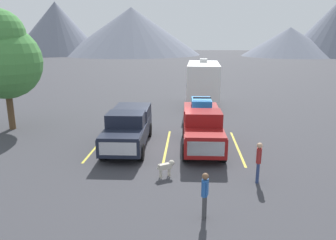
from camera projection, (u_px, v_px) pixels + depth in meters
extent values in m
plane|color=#38383D|center=(166.00, 147.00, 17.32)|extent=(240.00, 240.00, 0.00)
cube|color=black|center=(128.00, 132.00, 17.20)|extent=(2.12, 5.65, 0.88)
cube|color=black|center=(121.00, 135.00, 15.13)|extent=(1.96, 1.61, 0.08)
cube|color=black|center=(126.00, 120.00, 16.51)|extent=(1.92, 1.50, 0.74)
cube|color=slate|center=(124.00, 122.00, 15.93)|extent=(1.77, 0.25, 0.55)
cube|color=black|center=(132.00, 112.00, 18.48)|extent=(2.02, 2.62, 0.60)
cube|color=silver|center=(118.00, 149.00, 14.51)|extent=(1.71, 0.09, 0.61)
cylinder|color=black|center=(141.00, 152.00, 15.43)|extent=(0.30, 0.81, 0.81)
cylinder|color=black|center=(103.00, 152.00, 15.51)|extent=(0.30, 0.81, 0.81)
cylinder|color=black|center=(149.00, 130.00, 19.12)|extent=(0.30, 0.81, 0.81)
cylinder|color=black|center=(118.00, 129.00, 19.20)|extent=(0.30, 0.81, 0.81)
cube|color=maroon|center=(202.00, 132.00, 17.01)|extent=(2.07, 5.59, 0.96)
cube|color=maroon|center=(205.00, 134.00, 14.95)|extent=(1.91, 1.59, 0.08)
cube|color=maroon|center=(203.00, 118.00, 16.31)|extent=(1.87, 1.48, 0.76)
cube|color=slate|center=(204.00, 121.00, 15.74)|extent=(1.73, 0.25, 0.56)
cube|color=maroon|center=(201.00, 111.00, 18.26)|extent=(1.97, 2.59, 0.55)
cube|color=silver|center=(206.00, 149.00, 14.35)|extent=(1.67, 0.09, 0.67)
cylinder|color=black|center=(223.00, 153.00, 15.27)|extent=(0.30, 0.83, 0.83)
cylinder|color=black|center=(185.00, 153.00, 15.35)|extent=(0.30, 0.83, 0.83)
cylinder|color=black|center=(216.00, 131.00, 18.91)|extent=(0.30, 0.83, 0.83)
cylinder|color=black|center=(185.00, 130.00, 18.99)|extent=(0.30, 0.83, 0.83)
cube|color=blue|center=(201.00, 103.00, 18.13)|extent=(1.11, 1.65, 0.45)
cylinder|color=black|center=(210.00, 105.00, 17.57)|extent=(0.19, 0.44, 0.44)
cylinder|color=black|center=(194.00, 105.00, 17.61)|extent=(0.19, 0.44, 0.44)
cylinder|color=black|center=(208.00, 101.00, 18.66)|extent=(0.19, 0.44, 0.44)
cylinder|color=black|center=(193.00, 101.00, 18.70)|extent=(0.19, 0.44, 0.44)
cube|color=black|center=(202.00, 98.00, 17.60)|extent=(0.98, 0.10, 0.08)
cube|color=gold|center=(98.00, 144.00, 17.79)|extent=(0.12, 5.50, 0.01)
cube|color=gold|center=(167.00, 146.00, 17.55)|extent=(0.12, 5.50, 0.01)
cube|color=gold|center=(237.00, 147.00, 17.30)|extent=(0.12, 5.50, 0.01)
cube|color=white|center=(203.00, 82.00, 26.62)|extent=(2.68, 6.10, 3.12)
cube|color=#4C6B99|center=(188.00, 80.00, 26.70)|extent=(0.20, 5.78, 0.24)
cube|color=silver|center=(204.00, 60.00, 27.05)|extent=(0.62, 0.72, 0.30)
cube|color=#333333|center=(203.00, 113.00, 23.59)|extent=(0.16, 1.20, 0.12)
cylinder|color=black|center=(217.00, 104.00, 26.25)|extent=(0.24, 0.77, 0.76)
cylinder|color=black|center=(189.00, 104.00, 26.46)|extent=(0.24, 0.77, 0.76)
cylinder|color=black|center=(216.00, 101.00, 27.64)|extent=(0.24, 0.77, 0.76)
cylinder|color=black|center=(189.00, 101.00, 27.85)|extent=(0.24, 0.77, 0.76)
cylinder|color=#3F3F42|center=(205.00, 206.00, 10.60)|extent=(0.12, 0.12, 0.80)
cylinder|color=#3F3F42|center=(204.00, 208.00, 10.46)|extent=(0.12, 0.12, 0.80)
cube|color=#2659A5|center=(205.00, 188.00, 10.36)|extent=(0.24, 0.28, 0.57)
sphere|color=brown|center=(205.00, 176.00, 10.26)|extent=(0.22, 0.22, 0.22)
cylinder|color=#2659A5|center=(206.00, 187.00, 10.48)|extent=(0.09, 0.09, 0.51)
cylinder|color=#2659A5|center=(204.00, 190.00, 10.25)|extent=(0.09, 0.09, 0.51)
cylinder|color=navy|center=(258.00, 173.00, 13.03)|extent=(0.13, 0.13, 0.86)
cylinder|color=navy|center=(258.00, 172.00, 13.19)|extent=(0.13, 0.13, 0.86)
cube|color=maroon|center=(259.00, 155.00, 12.92)|extent=(0.25, 0.29, 0.61)
sphere|color=tan|center=(260.00, 146.00, 12.82)|extent=(0.23, 0.23, 0.23)
cylinder|color=maroon|center=(259.00, 157.00, 12.81)|extent=(0.10, 0.10, 0.55)
cylinder|color=maroon|center=(259.00, 155.00, 13.06)|extent=(0.10, 0.10, 0.55)
cube|color=beige|center=(165.00, 166.00, 13.56)|extent=(0.60, 0.48, 0.24)
sphere|color=beige|center=(171.00, 163.00, 13.68)|extent=(0.26, 0.26, 0.26)
cylinder|color=beige|center=(158.00, 167.00, 13.41)|extent=(0.16, 0.12, 0.20)
cylinder|color=beige|center=(168.00, 172.00, 13.79)|extent=(0.06, 0.06, 0.37)
cylinder|color=beige|center=(170.00, 173.00, 13.67)|extent=(0.06, 0.06, 0.37)
cylinder|color=beige|center=(160.00, 173.00, 13.61)|extent=(0.06, 0.06, 0.37)
cylinder|color=beige|center=(161.00, 175.00, 13.49)|extent=(0.06, 0.06, 0.37)
cylinder|color=brown|center=(10.00, 105.00, 20.36)|extent=(0.40, 0.40, 3.13)
sphere|color=#478C42|center=(4.00, 62.00, 19.68)|extent=(4.50, 4.50, 4.50)
cone|color=slate|center=(57.00, 29.00, 99.67)|extent=(27.51, 27.51, 15.86)
cone|color=slate|center=(132.00, 31.00, 100.67)|extent=(42.86, 42.86, 14.35)
cone|color=slate|center=(290.00, 42.00, 93.39)|extent=(27.08, 27.08, 8.19)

